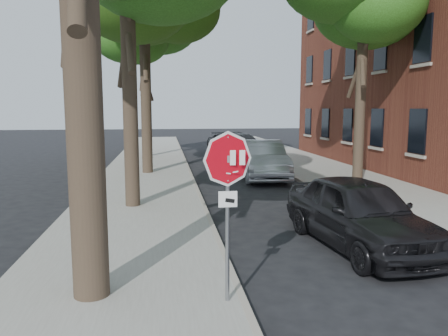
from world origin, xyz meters
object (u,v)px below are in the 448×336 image
at_px(tree_far, 144,39).
at_px(car_c, 240,148).
at_px(car_b, 262,160).
at_px(car_d, 226,143).
at_px(stop_sign, 228,184).
at_px(car_a, 359,212).

height_order(tree_far, car_c, tree_far).
height_order(car_b, car_d, car_b).
xyz_separation_m(stop_sign, tree_far, (-2.02, 21.14, 5.26)).
height_order(car_c, car_d, car_c).
bearing_deg(car_d, tree_far, -156.40).
bearing_deg(car_d, car_a, -90.16).
xyz_separation_m(car_b, car_d, (0.00, 11.22, -0.17)).
xyz_separation_m(tree_far, car_c, (5.32, -3.21, -6.39)).
bearing_deg(car_a, car_b, 83.72).
relative_size(stop_sign, car_a, 0.57).
bearing_deg(stop_sign, car_b, 74.93).
distance_m(tree_far, car_a, 20.34).
bearing_deg(car_b, tree_far, 124.47).
height_order(stop_sign, car_d, stop_sign).
distance_m(tree_far, car_b, 12.16).
height_order(stop_sign, car_a, stop_sign).
bearing_deg(car_a, car_c, 83.72).
bearing_deg(stop_sign, car_c, 79.57).
height_order(stop_sign, car_b, stop_sign).
relative_size(car_a, car_c, 0.81).
distance_m(car_a, car_c, 15.34).
relative_size(car_b, car_d, 1.05).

